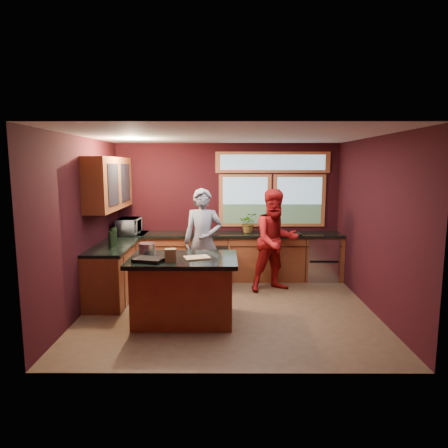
{
  "coord_description": "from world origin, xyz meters",
  "views": [
    {
      "loc": [
        -0.05,
        -6.09,
        2.27
      ],
      "look_at": [
        -0.07,
        0.4,
        1.3
      ],
      "focal_mm": 32.0,
      "sensor_mm": 36.0,
      "label": 1
    }
  ],
  "objects_px": {
    "island": "(184,289)",
    "person_red": "(276,240)",
    "cutting_board": "(197,258)",
    "person_grey": "(203,241)",
    "stock_pot": "(147,249)"
  },
  "relations": [
    {
      "from": "island",
      "to": "person_red",
      "type": "xyz_separation_m",
      "value": [
        1.51,
        1.43,
        0.44
      ]
    },
    {
      "from": "person_grey",
      "to": "cutting_board",
      "type": "distance_m",
      "value": 1.32
    },
    {
      "from": "person_red",
      "to": "island",
      "type": "bearing_deg",
      "value": -155.92
    },
    {
      "from": "stock_pot",
      "to": "cutting_board",
      "type": "bearing_deg",
      "value": -14.93
    },
    {
      "from": "island",
      "to": "person_red",
      "type": "height_order",
      "value": "person_red"
    },
    {
      "from": "person_grey",
      "to": "cutting_board",
      "type": "relative_size",
      "value": 5.33
    },
    {
      "from": "person_red",
      "to": "cutting_board",
      "type": "distance_m",
      "value": 1.98
    },
    {
      "from": "stock_pot",
      "to": "person_grey",
      "type": "bearing_deg",
      "value": 55.78
    },
    {
      "from": "person_grey",
      "to": "stock_pot",
      "type": "distance_m",
      "value": 1.36
    },
    {
      "from": "cutting_board",
      "to": "person_red",
      "type": "bearing_deg",
      "value": 48.51
    },
    {
      "from": "person_red",
      "to": "cutting_board",
      "type": "xyz_separation_m",
      "value": [
        -1.31,
        -1.48,
        0.03
      ]
    },
    {
      "from": "island",
      "to": "person_red",
      "type": "relative_size",
      "value": 0.84
    },
    {
      "from": "island",
      "to": "person_grey",
      "type": "height_order",
      "value": "person_grey"
    },
    {
      "from": "person_grey",
      "to": "person_red",
      "type": "relative_size",
      "value": 1.01
    },
    {
      "from": "person_grey",
      "to": "island",
      "type": "bearing_deg",
      "value": -97.03
    }
  ]
}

